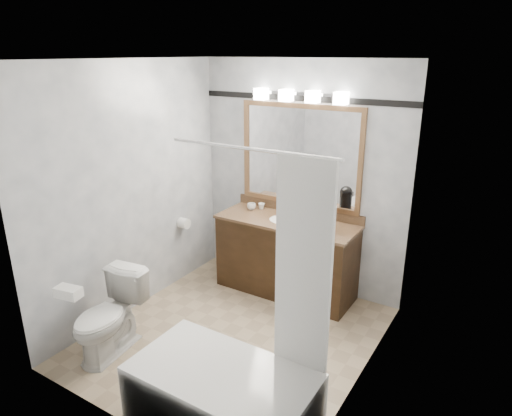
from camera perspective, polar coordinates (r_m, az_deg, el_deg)
The scene contains 15 objects.
room at distance 3.92m, azimuth -2.99°, elevation -0.50°, with size 2.42×2.62×2.52m.
vanity at distance 5.04m, azimuth 3.79°, elevation -5.89°, with size 1.53×0.58×0.97m.
mirror at distance 4.92m, azimuth 5.52°, elevation 6.50°, with size 1.40×0.04×1.10m.
vanity_light_bar at distance 4.78m, azimuth 5.47°, elevation 13.82°, with size 1.02×0.14×0.12m.
accent_stripe at distance 4.84m, azimuth 5.81°, elevation 13.47°, with size 2.40×0.01×0.06m, color black.
bathtub at distance 3.49m, azimuth -3.67°, elevation -21.76°, with size 1.30×0.75×1.96m.
tp_roll at distance 5.27m, azimuth -9.00°, elevation -1.90°, with size 0.12×0.12×0.11m, color white.
toilet at distance 4.29m, azimuth -17.96°, elevation -12.78°, with size 0.41×0.71×0.73m, color white.
tissue_box at distance 3.92m, azimuth -22.41°, elevation -9.70°, with size 0.20×0.11×0.08m, color white.
coffee_maker at distance 4.63m, azimuth 8.61°, elevation -0.77°, with size 0.16×0.20×0.31m.
cup_left at distance 5.18m, azimuth -0.57°, elevation 0.19°, with size 0.09×0.09×0.07m, color white.
cup_right at distance 5.21m, azimuth 0.69°, elevation 0.24°, with size 0.07×0.07×0.07m, color white.
soap_bottle_a at distance 5.09m, azimuth 3.19°, elevation -0.05°, with size 0.04×0.05×0.10m, color white.
soap_bottle_b at distance 4.92m, azimuth 5.85°, elevation -0.81°, with size 0.07×0.07×0.09m, color white.
soap_bar at distance 4.98m, azimuth 4.46°, elevation -0.97°, with size 0.09×0.06×0.03m, color beige.
Camera 1 is at (2.12, -3.03, 2.56)m, focal length 32.00 mm.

